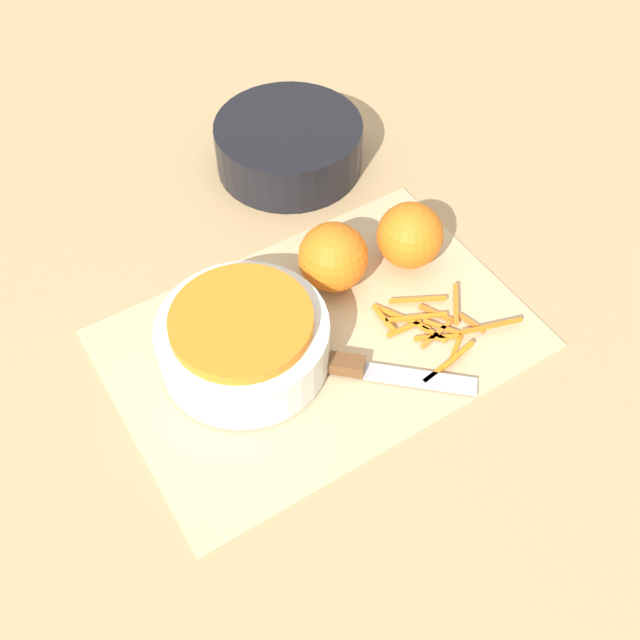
% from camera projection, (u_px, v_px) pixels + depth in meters
% --- Properties ---
extents(ground_plane, '(4.00, 4.00, 0.00)m').
position_uv_depth(ground_plane, '(320.00, 340.00, 0.84)').
color(ground_plane, tan).
extents(cutting_board, '(0.46, 0.31, 0.01)m').
position_uv_depth(cutting_board, '(320.00, 338.00, 0.84)').
color(cutting_board, '#CCB284').
rests_on(cutting_board, ground_plane).
extents(bowl_speckled, '(0.18, 0.18, 0.07)m').
position_uv_depth(bowl_speckled, '(243.00, 339.00, 0.79)').
color(bowl_speckled, silver).
rests_on(bowl_speckled, cutting_board).
extents(bowl_dark, '(0.20, 0.20, 0.07)m').
position_uv_depth(bowl_dark, '(289.00, 146.00, 1.00)').
color(bowl_dark, black).
rests_on(bowl_dark, ground_plane).
extents(knife, '(0.18, 0.17, 0.02)m').
position_uv_depth(knife, '(335.00, 364.00, 0.80)').
color(knife, brown).
rests_on(knife, cutting_board).
extents(orange_left, '(0.08, 0.08, 0.08)m').
position_uv_depth(orange_left, '(410.00, 235.00, 0.88)').
color(orange_left, orange).
rests_on(orange_left, cutting_board).
extents(orange_right, '(0.08, 0.08, 0.08)m').
position_uv_depth(orange_right, '(333.00, 257.00, 0.85)').
color(orange_right, orange).
rests_on(orange_right, cutting_board).
extents(peel_pile, '(0.14, 0.12, 0.01)m').
position_uv_depth(peel_pile, '(437.00, 327.00, 0.84)').
color(peel_pile, orange).
rests_on(peel_pile, cutting_board).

